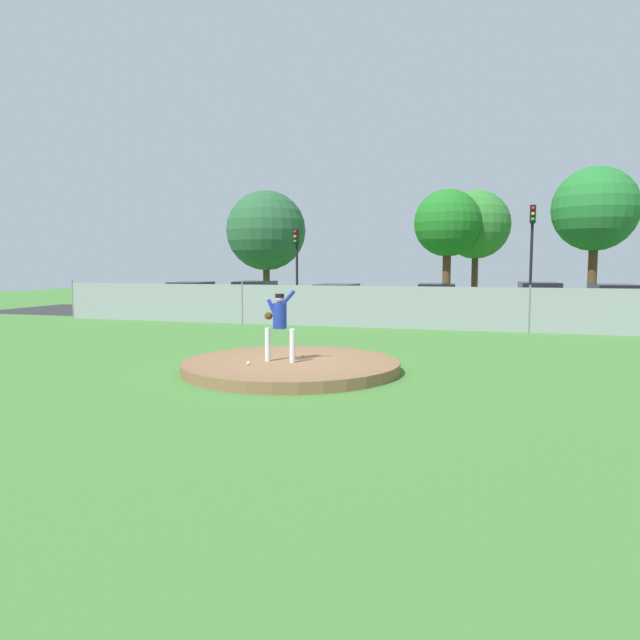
{
  "coord_description": "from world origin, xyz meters",
  "views": [
    {
      "loc": [
        4.62,
        -12.87,
        2.52
      ],
      "look_at": [
        0.21,
        1.66,
        1.08
      ],
      "focal_mm": 32.78,
      "sensor_mm": 36.0,
      "label": 1
    }
  ],
  "objects_px": {
    "parked_car_teal": "(337,301)",
    "traffic_cone_orange": "(223,310)",
    "parked_car_slate": "(255,299)",
    "parked_car_charcoal": "(191,298)",
    "baseball": "(248,363)",
    "parked_car_red": "(614,305)",
    "traffic_light_far": "(532,241)",
    "pitcher_youth": "(279,320)",
    "traffic_light_near": "(296,254)",
    "parked_car_champagne": "(437,302)",
    "parked_car_navy": "(539,304)"
  },
  "relations": [
    {
      "from": "parked_car_teal",
      "to": "traffic_cone_orange",
      "type": "relative_size",
      "value": 8.38
    },
    {
      "from": "parked_car_teal",
      "to": "parked_car_slate",
      "type": "bearing_deg",
      "value": -177.96
    },
    {
      "from": "parked_car_charcoal",
      "to": "parked_car_slate",
      "type": "bearing_deg",
      "value": 4.5
    },
    {
      "from": "baseball",
      "to": "parked_car_charcoal",
      "type": "distance_m",
      "value": 17.79
    },
    {
      "from": "baseball",
      "to": "parked_car_red",
      "type": "xyz_separation_m",
      "value": [
        10.15,
        15.38,
        0.51
      ]
    },
    {
      "from": "baseball",
      "to": "parked_car_charcoal",
      "type": "xyz_separation_m",
      "value": [
        -9.76,
        14.87,
        0.49
      ]
    },
    {
      "from": "parked_car_red",
      "to": "traffic_light_far",
      "type": "relative_size",
      "value": 0.83
    },
    {
      "from": "pitcher_youth",
      "to": "traffic_light_near",
      "type": "distance_m",
      "value": 20.38
    },
    {
      "from": "parked_car_charcoal",
      "to": "parked_car_champagne",
      "type": "distance_m",
      "value": 12.46
    },
    {
      "from": "traffic_light_far",
      "to": "pitcher_youth",
      "type": "bearing_deg",
      "value": -109.04
    },
    {
      "from": "parked_car_slate",
      "to": "traffic_light_far",
      "type": "xyz_separation_m",
      "value": [
        13.27,
        4.11,
        2.91
      ]
    },
    {
      "from": "parked_car_red",
      "to": "traffic_light_far",
      "type": "height_order",
      "value": "traffic_light_far"
    },
    {
      "from": "pitcher_youth",
      "to": "traffic_light_far",
      "type": "relative_size",
      "value": 0.31
    },
    {
      "from": "parked_car_navy",
      "to": "traffic_light_far",
      "type": "relative_size",
      "value": 0.78
    },
    {
      "from": "parked_car_navy",
      "to": "parked_car_champagne",
      "type": "xyz_separation_m",
      "value": [
        -4.43,
        0.43,
        -0.05
      ]
    },
    {
      "from": "parked_car_slate",
      "to": "parked_car_navy",
      "type": "distance_m",
      "value": 13.42
    },
    {
      "from": "parked_car_red",
      "to": "traffic_light_near",
      "type": "height_order",
      "value": "traffic_light_near"
    },
    {
      "from": "pitcher_youth",
      "to": "parked_car_teal",
      "type": "height_order",
      "value": "pitcher_youth"
    },
    {
      "from": "parked_car_red",
      "to": "parked_car_slate",
      "type": "relative_size",
      "value": 1.06
    },
    {
      "from": "pitcher_youth",
      "to": "parked_car_champagne",
      "type": "xyz_separation_m",
      "value": [
        2.16,
        14.85,
        -0.46
      ]
    },
    {
      "from": "baseball",
      "to": "parked_car_slate",
      "type": "distance_m",
      "value": 16.4
    },
    {
      "from": "parked_car_charcoal",
      "to": "parked_car_red",
      "type": "relative_size",
      "value": 0.96
    },
    {
      "from": "traffic_light_far",
      "to": "parked_car_navy",
      "type": "bearing_deg",
      "value": -88.0
    },
    {
      "from": "parked_car_teal",
      "to": "parked_car_champagne",
      "type": "height_order",
      "value": "parked_car_champagne"
    },
    {
      "from": "baseball",
      "to": "traffic_cone_orange",
      "type": "distance_m",
      "value": 16.54
    },
    {
      "from": "pitcher_youth",
      "to": "parked_car_charcoal",
      "type": "distance_m",
      "value": 17.6
    },
    {
      "from": "pitcher_youth",
      "to": "traffic_light_near",
      "type": "xyz_separation_m",
      "value": [
        -6.29,
        19.3,
        1.9
      ]
    },
    {
      "from": "baseball",
      "to": "parked_car_red",
      "type": "height_order",
      "value": "parked_car_red"
    },
    {
      "from": "parked_car_slate",
      "to": "parked_car_teal",
      "type": "xyz_separation_m",
      "value": [
        4.22,
        0.15,
        -0.03
      ]
    },
    {
      "from": "pitcher_youth",
      "to": "parked_car_charcoal",
      "type": "xyz_separation_m",
      "value": [
        -10.29,
        14.27,
        -0.45
      ]
    },
    {
      "from": "baseball",
      "to": "parked_car_slate",
      "type": "height_order",
      "value": "parked_car_slate"
    },
    {
      "from": "pitcher_youth",
      "to": "traffic_light_far",
      "type": "distance_m",
      "value": 19.88
    },
    {
      "from": "parked_car_red",
      "to": "parked_car_teal",
      "type": "relative_size",
      "value": 0.99
    },
    {
      "from": "traffic_light_near",
      "to": "parked_car_teal",
      "type": "bearing_deg",
      "value": -51.45
    },
    {
      "from": "traffic_light_far",
      "to": "traffic_cone_orange",
      "type": "bearing_deg",
      "value": -162.46
    },
    {
      "from": "parked_car_slate",
      "to": "pitcher_youth",
      "type": "bearing_deg",
      "value": -64.83
    },
    {
      "from": "parked_car_champagne",
      "to": "baseball",
      "type": "bearing_deg",
      "value": -99.89
    },
    {
      "from": "traffic_cone_orange",
      "to": "traffic_light_far",
      "type": "relative_size",
      "value": 0.1
    },
    {
      "from": "pitcher_youth",
      "to": "parked_car_navy",
      "type": "height_order",
      "value": "pitcher_youth"
    },
    {
      "from": "parked_car_slate",
      "to": "parked_car_navy",
      "type": "height_order",
      "value": "parked_car_navy"
    },
    {
      "from": "parked_car_charcoal",
      "to": "parked_car_teal",
      "type": "bearing_deg",
      "value": 3.15
    },
    {
      "from": "traffic_light_near",
      "to": "parked_car_slate",
      "type": "bearing_deg",
      "value": -96.51
    },
    {
      "from": "parked_car_charcoal",
      "to": "traffic_light_far",
      "type": "bearing_deg",
      "value": 14.69
    },
    {
      "from": "parked_car_navy",
      "to": "traffic_light_far",
      "type": "height_order",
      "value": "traffic_light_far"
    },
    {
      "from": "parked_car_slate",
      "to": "parked_car_navy",
      "type": "bearing_deg",
      "value": -0.54
    },
    {
      "from": "parked_car_champagne",
      "to": "parked_car_slate",
      "type": "bearing_deg",
      "value": -178.04
    },
    {
      "from": "baseball",
      "to": "traffic_cone_orange",
      "type": "relative_size",
      "value": 0.13
    },
    {
      "from": "parked_car_red",
      "to": "traffic_cone_orange",
      "type": "distance_m",
      "value": 18.0
    },
    {
      "from": "parked_car_red",
      "to": "parked_car_teal",
      "type": "height_order",
      "value": "parked_car_red"
    },
    {
      "from": "parked_car_navy",
      "to": "parked_car_champagne",
      "type": "bearing_deg",
      "value": 174.41
    }
  ]
}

